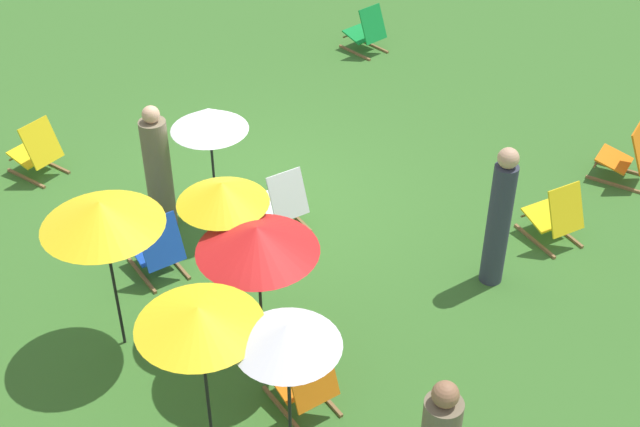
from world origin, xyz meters
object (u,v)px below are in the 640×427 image
at_px(deckchair_4, 367,31).
at_px(deckchair_1, 556,216).
at_px(deckchair_5, 305,381).
at_px(umbrella_0, 222,193).
at_px(person_3, 158,172).
at_px(umbrella_2, 209,119).
at_px(umbrella_5, 257,239).
at_px(deckchair_11, 37,151).
at_px(umbrella_4, 287,336).
at_px(deckchair_0, 627,156).
at_px(umbrella_1, 199,317).
at_px(deckchair_9, 157,248).
at_px(umbrella_3, 101,214).
at_px(person_2, 499,219).
at_px(deckchair_7, 282,202).

bearing_deg(deckchair_4, deckchair_1, 69.49).
relative_size(deckchair_5, umbrella_0, 0.45).
height_order(umbrella_0, person_3, umbrella_0).
distance_m(deckchair_1, umbrella_2, 4.38).
bearing_deg(deckchair_4, umbrella_5, 37.52).
relative_size(deckchair_11, umbrella_5, 0.48).
bearing_deg(deckchair_1, umbrella_4, 19.08).
height_order(deckchair_0, umbrella_4, umbrella_4).
distance_m(deckchair_4, umbrella_5, 7.67).
bearing_deg(umbrella_0, deckchair_4, -145.64).
bearing_deg(umbrella_0, deckchair_5, 82.67).
relative_size(umbrella_0, umbrella_1, 1.02).
relative_size(deckchair_4, deckchair_5, 1.00).
height_order(deckchair_0, deckchair_9, same).
height_order(umbrella_0, umbrella_3, umbrella_3).
bearing_deg(person_2, deckchair_11, 96.75).
bearing_deg(deckchair_1, umbrella_2, -33.22).
relative_size(deckchair_5, person_2, 0.46).
distance_m(deckchair_5, umbrella_1, 1.69).
xyz_separation_m(deckchair_0, umbrella_3, (6.81, -1.74, 1.35)).
height_order(deckchair_11, umbrella_0, umbrella_0).
height_order(deckchair_0, deckchair_11, same).
distance_m(deckchair_1, umbrella_4, 4.86).
relative_size(deckchair_11, umbrella_4, 0.47).
bearing_deg(deckchair_7, deckchair_5, 63.75).
relative_size(deckchair_7, deckchair_9, 1.00).
bearing_deg(umbrella_5, person_3, -100.98).
height_order(deckchair_4, umbrella_4, umbrella_4).
relative_size(umbrella_4, person_2, 1.00).
distance_m(deckchair_7, umbrella_0, 2.29).
relative_size(deckchair_1, umbrella_2, 0.51).
distance_m(deckchair_5, umbrella_2, 3.48).
relative_size(umbrella_0, person_3, 1.09).
distance_m(deckchair_1, umbrella_0, 4.36).
bearing_deg(umbrella_2, deckchair_9, 18.19).
height_order(deckchair_1, person_3, person_3).
bearing_deg(deckchair_9, deckchair_4, -148.52).
bearing_deg(deckchair_4, umbrella_1, 36.29).
xyz_separation_m(deckchair_5, umbrella_2, (-1.14, -3.08, 1.15)).
distance_m(deckchair_4, person_2, 6.26).
xyz_separation_m(umbrella_1, umbrella_3, (-0.11, -1.81, 0.01)).
distance_m(deckchair_0, deckchair_11, 8.03).
bearing_deg(umbrella_2, deckchair_5, 69.74).
relative_size(deckchair_4, umbrella_2, 0.50).
bearing_deg(deckchair_9, umbrella_5, 97.88).
bearing_deg(umbrella_3, umbrella_4, 97.49).
relative_size(deckchair_7, person_3, 0.49).
xyz_separation_m(deckchair_0, deckchair_1, (1.84, 0.19, 0.00)).
bearing_deg(umbrella_4, person_3, -106.51).
xyz_separation_m(person_2, person_3, (2.30, -3.44, -0.08)).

